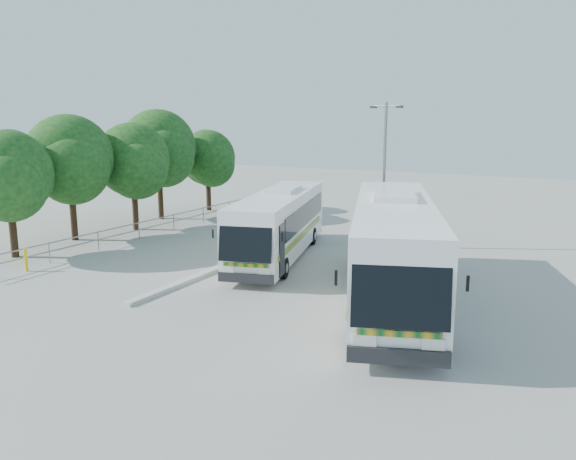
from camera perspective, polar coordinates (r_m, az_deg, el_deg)
The scene contains 12 objects.
ground at distance 24.51m, azimuth -2.36°, elevation -4.60°, with size 100.00×100.00×0.00m, color #999994.
kerb_divider at distance 27.31m, azimuth -4.39°, elevation -2.81°, with size 0.40×16.00×0.15m, color #B2B2AD.
railing at distance 33.33m, azimuth -13.75°, elevation 0.63°, with size 0.06×22.00×1.00m.
tree_far_a at distance 30.07m, azimuth -26.52°, elevation 5.08°, with size 4.75×4.49×6.20m.
tree_far_b at distance 33.07m, azimuth -21.26°, elevation 6.81°, with size 5.33×5.03×6.96m.
tree_far_c at distance 35.13m, azimuth -15.42°, elevation 6.87°, with size 4.97×4.69×6.49m.
tree_far_d at distance 38.63m, azimuth -12.95°, elevation 8.18°, with size 5.62×5.30×7.33m.
tree_far_e at distance 41.76m, azimuth -8.10°, elevation 7.28°, with size 4.54×4.28×5.92m.
coach_main at distance 27.22m, azimuth -0.88°, elevation 0.75°, with size 5.20×11.58×3.16m.
coach_adjacent at distance 21.07m, azimuth 10.64°, elevation -1.70°, with size 6.93×13.52×3.72m.
lamppost at distance 29.54m, azimuth 9.75°, elevation 6.14°, with size 1.83×0.52×7.51m.
bollard at distance 27.58m, azimuth -25.08°, elevation -2.78°, with size 0.14×0.14×1.02m, color yellow.
Camera 1 is at (12.05, -20.28, 6.68)m, focal length 35.00 mm.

